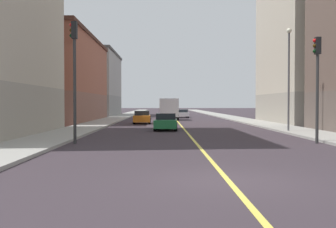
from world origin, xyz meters
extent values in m
plane|color=#362D33|center=(0.00, 0.00, 0.00)|extent=(400.00, 400.00, 0.00)
cube|color=#9E9B93|center=(8.41, 49.00, 0.07)|extent=(3.22, 168.00, 0.15)
cube|color=#9E9B93|center=(-8.41, 49.00, 0.07)|extent=(3.22, 168.00, 0.15)
cube|color=#E5D14C|center=(0.00, 49.00, 0.01)|extent=(0.16, 154.00, 0.01)
cube|color=#9D9688|center=(15.48, 33.75, 1.60)|extent=(10.92, 15.64, 3.20)
cube|color=#BCB29E|center=(15.48, 33.75, 10.20)|extent=(10.92, 15.64, 13.99)
cube|color=brown|center=(-15.48, 38.93, 1.67)|extent=(10.92, 23.43, 3.33)
cube|color=#93513D|center=(-15.48, 38.93, 6.55)|extent=(10.92, 23.43, 6.44)
cube|color=#42241B|center=(-15.48, 38.93, 9.97)|extent=(11.22, 23.73, 0.40)
cube|color=gray|center=(-15.48, 62.76, 1.75)|extent=(10.92, 19.32, 3.50)
cube|color=#9E9993|center=(-15.48, 62.76, 7.13)|extent=(10.92, 19.32, 7.25)
cube|color=#474442|center=(-15.48, 62.76, 10.96)|extent=(11.22, 19.62, 0.40)
cylinder|color=#2D2D2D|center=(6.40, 10.71, 2.36)|extent=(0.16, 0.16, 4.72)
cube|color=black|center=(6.40, 10.71, 5.17)|extent=(0.28, 0.32, 0.90)
sphere|color=red|center=(6.24, 10.71, 5.44)|extent=(0.20, 0.20, 0.20)
sphere|color=#352204|center=(6.24, 10.71, 5.16)|extent=(0.20, 0.20, 0.20)
sphere|color=black|center=(6.24, 10.71, 4.88)|extent=(0.20, 0.20, 0.20)
cylinder|color=#2D2D2D|center=(-6.40, 10.71, 2.76)|extent=(0.16, 0.16, 5.51)
cube|color=black|center=(-6.40, 10.71, 5.96)|extent=(0.28, 0.32, 0.90)
sphere|color=red|center=(-6.56, 10.71, 6.23)|extent=(0.20, 0.20, 0.20)
sphere|color=#352204|center=(-6.56, 10.71, 5.95)|extent=(0.20, 0.20, 0.20)
sphere|color=black|center=(-6.56, 10.71, 5.67)|extent=(0.20, 0.20, 0.20)
cylinder|color=#4C4C51|center=(7.40, 19.04, 3.71)|extent=(0.14, 0.14, 7.11)
sphere|color=#EAEACC|center=(7.40, 19.04, 7.41)|extent=(0.36, 0.36, 0.36)
cube|color=orange|center=(-3.97, 33.18, 0.55)|extent=(1.86, 4.40, 0.66)
cube|color=black|center=(-3.98, 33.32, 1.12)|extent=(1.59, 2.03, 0.48)
cylinder|color=black|center=(-4.80, 34.51, 0.32)|extent=(0.24, 0.65, 0.64)
cylinder|color=black|center=(-3.21, 34.55, 0.32)|extent=(0.24, 0.65, 0.64)
cylinder|color=black|center=(-4.73, 31.80, 0.32)|extent=(0.24, 0.65, 0.64)
cylinder|color=black|center=(-3.14, 31.84, 0.32)|extent=(0.24, 0.65, 0.64)
cube|color=#1E6B38|center=(-1.52, 22.02, 0.54)|extent=(1.90, 4.35, 0.63)
cube|color=black|center=(-1.51, 22.21, 1.10)|extent=(1.60, 1.86, 0.49)
cylinder|color=black|center=(-2.26, 23.37, 0.32)|extent=(0.24, 0.65, 0.64)
cylinder|color=black|center=(-0.68, 23.31, 0.32)|extent=(0.24, 0.65, 0.64)
cylinder|color=black|center=(-2.36, 20.72, 0.32)|extent=(0.24, 0.65, 0.64)
cylinder|color=black|center=(-0.78, 20.66, 0.32)|extent=(0.24, 0.65, 0.64)
cube|color=white|center=(1.19, 52.81, 0.51)|extent=(1.99, 4.42, 0.58)
cube|color=black|center=(1.19, 52.79, 1.02)|extent=(1.68, 2.12, 0.44)
cylinder|color=black|center=(0.31, 54.12, 0.32)|extent=(0.25, 0.65, 0.64)
cylinder|color=black|center=(1.96, 54.19, 0.32)|extent=(0.25, 0.65, 0.64)
cylinder|color=black|center=(0.42, 51.43, 0.32)|extent=(0.25, 0.65, 0.64)
cylinder|color=black|center=(2.07, 51.50, 0.32)|extent=(0.25, 0.65, 0.64)
cube|color=beige|center=(-0.97, 46.21, 1.40)|extent=(2.38, 1.92, 2.10)
cube|color=silver|center=(-0.97, 42.57, 1.61)|extent=(2.38, 4.53, 2.32)
cylinder|color=black|center=(-2.06, 45.87, 0.45)|extent=(0.30, 0.90, 0.90)
cylinder|color=black|center=(0.12, 45.87, 0.45)|extent=(0.30, 0.90, 0.90)
cylinder|color=black|center=(-2.06, 41.61, 0.45)|extent=(0.30, 0.90, 0.90)
cylinder|color=black|center=(0.12, 41.61, 0.45)|extent=(0.30, 0.90, 0.90)
camera|label=1|loc=(-1.79, -11.31, 2.10)|focal=44.75mm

